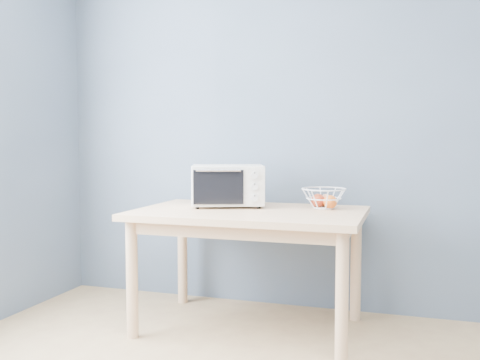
% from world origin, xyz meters
% --- Properties ---
extents(room, '(4.01, 4.51, 2.61)m').
position_xyz_m(room, '(0.00, 0.00, 1.30)').
color(room, tan).
rests_on(room, ground).
extents(dining_table, '(1.40, 0.90, 0.75)m').
position_xyz_m(dining_table, '(-0.40, 1.70, 0.65)').
color(dining_table, '#DCB084').
rests_on(dining_table, ground).
extents(toaster_oven, '(0.54, 0.47, 0.27)m').
position_xyz_m(toaster_oven, '(-0.60, 1.82, 0.89)').
color(toaster_oven, white).
rests_on(toaster_oven, dining_table).
extents(fruit_basket, '(0.36, 0.36, 0.13)m').
position_xyz_m(fruit_basket, '(0.04, 1.91, 0.82)').
color(fruit_basket, silver).
rests_on(fruit_basket, dining_table).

